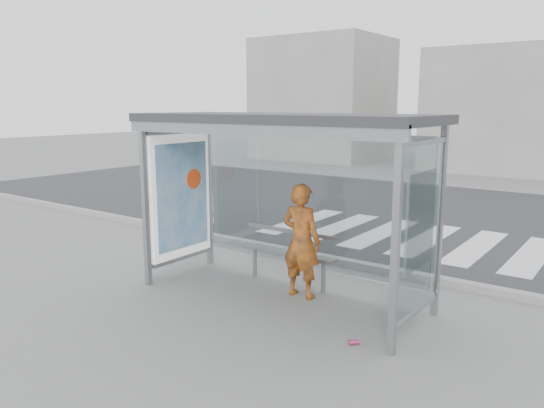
{
  "coord_description": "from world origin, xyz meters",
  "views": [
    {
      "loc": [
        4.15,
        -5.92,
        2.74
      ],
      "look_at": [
        -0.29,
        0.2,
        1.32
      ],
      "focal_mm": 35.0,
      "sensor_mm": 36.0,
      "label": 1
    }
  ],
  "objects": [
    {
      "name": "building_left",
      "position": [
        -10.0,
        18.0,
        3.0
      ],
      "size": [
        6.0,
        5.0,
        6.0
      ],
      "primitive_type": "cube",
      "color": "gray",
      "rests_on": "ground"
    },
    {
      "name": "soda_can",
      "position": [
        1.55,
        -0.73,
        0.03
      ],
      "size": [
        0.13,
        0.13,
        0.06
      ],
      "primitive_type": "cylinder",
      "rotation": [
        0.0,
        1.57,
        0.8
      ],
      "color": "#D63F7F",
      "rests_on": "ground"
    },
    {
      "name": "road",
      "position": [
        0.0,
        7.0,
        0.0
      ],
      "size": [
        30.0,
        10.0,
        0.01
      ],
      "primitive_type": "cube",
      "color": "#2D2D30",
      "rests_on": "ground"
    },
    {
      "name": "bus_shelter",
      "position": [
        -0.37,
        0.06,
        1.98
      ],
      "size": [
        4.25,
        1.65,
        2.62
      ],
      "color": "gray",
      "rests_on": "ground"
    },
    {
      "name": "building_center",
      "position": [
        0.0,
        18.0,
        2.5
      ],
      "size": [
        8.0,
        5.0,
        5.0
      ],
      "primitive_type": "cube",
      "color": "gray",
      "rests_on": "ground"
    },
    {
      "name": "crosswalk",
      "position": [
        1.0,
        4.5,
        0.0
      ],
      "size": [
        7.55,
        3.0,
        0.0
      ],
      "color": "silver",
      "rests_on": "ground"
    },
    {
      "name": "bench",
      "position": [
        -0.26,
        0.58,
        0.51
      ],
      "size": [
        1.65,
        0.21,
        0.85
      ],
      "color": "slate",
      "rests_on": "ground"
    },
    {
      "name": "person",
      "position": [
        0.19,
        0.25,
        0.83
      ],
      "size": [
        0.61,
        0.4,
        1.66
      ],
      "primitive_type": "imported",
      "rotation": [
        0.0,
        0.0,
        3.13
      ],
      "color": "red",
      "rests_on": "ground"
    },
    {
      "name": "curb",
      "position": [
        0.0,
        1.95,
        0.06
      ],
      "size": [
        30.0,
        0.18,
        0.12
      ],
      "primitive_type": "cube",
      "color": "gray",
      "rests_on": "ground"
    },
    {
      "name": "ground",
      "position": [
        0.0,
        0.0,
        0.0
      ],
      "size": [
        80.0,
        80.0,
        0.0
      ],
      "primitive_type": "plane",
      "color": "slate",
      "rests_on": "ground"
    }
  ]
}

